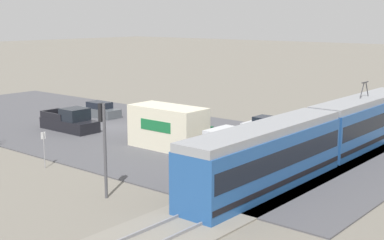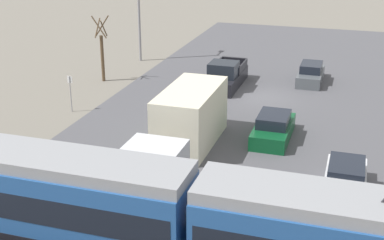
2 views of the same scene
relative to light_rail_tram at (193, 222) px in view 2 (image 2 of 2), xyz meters
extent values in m
plane|color=slate|center=(1.25, -19.09, -1.79)|extent=(320.00, 320.00, 0.00)
cube|color=#4C4C51|center=(1.25, -19.09, -1.75)|extent=(19.16, 49.94, 0.08)
cube|color=#235193|center=(6.66, 0.00, -0.17)|extent=(12.97, 2.55, 3.08)
cube|color=black|center=(6.66, 0.00, 0.20)|extent=(12.58, 2.58, 1.03)
cube|color=black|center=(6.66, 0.00, -1.12)|extent=(12.84, 2.59, 0.29)
cube|color=gray|center=(6.66, 0.00, 1.60)|extent=(12.97, 2.34, 0.44)
cube|color=silver|center=(3.35, -4.74, -0.68)|extent=(2.59, 2.68, 2.07)
cube|color=beige|center=(3.35, -10.27, -0.19)|extent=(2.59, 5.69, 3.04)
cube|color=#196B38|center=(4.66, -10.27, 0.11)|extent=(0.02, 2.85, 0.76)
cube|color=black|center=(4.04, -20.77, -1.25)|extent=(2.09, 5.43, 0.93)
cube|color=black|center=(4.04, -20.01, -0.28)|extent=(1.92, 1.85, 1.00)
cube|color=black|center=(5.01, -21.91, -0.51)|extent=(0.13, 2.72, 0.54)
cube|color=black|center=(3.08, -21.91, -0.51)|extent=(0.13, 2.72, 0.54)
cube|color=black|center=(4.04, -23.38, -0.51)|extent=(1.92, 0.22, 0.54)
cube|color=red|center=(4.86, -23.46, -0.97)|extent=(0.14, 0.04, 0.18)
cube|color=#4C5156|center=(-1.66, -23.63, -1.30)|extent=(1.70, 4.30, 0.81)
cube|color=black|center=(-1.66, -23.63, -0.60)|extent=(1.47, 2.24, 0.60)
cube|color=silver|center=(-4.84, -6.90, -1.28)|extent=(1.77, 4.31, 0.86)
cube|color=black|center=(-4.84, -6.90, -0.54)|extent=(1.52, 2.24, 0.63)
cube|color=#0C4723|center=(-0.79, -12.20, -1.30)|extent=(1.89, 4.33, 0.82)
cube|color=black|center=(-0.79, -12.20, -0.59)|extent=(1.62, 2.25, 0.60)
cylinder|color=brown|center=(13.11, -19.49, -0.08)|extent=(0.24, 0.24, 3.42)
cylinder|color=brown|center=(13.36, -19.49, 2.17)|extent=(0.09, 0.96, 1.31)
cylinder|color=brown|center=(13.11, -19.24, 2.29)|extent=(1.15, 0.09, 1.59)
cylinder|color=brown|center=(12.86, -19.49, 2.17)|extent=(0.09, 0.96, 1.31)
cylinder|color=brown|center=(13.11, -19.74, 2.29)|extent=(1.15, 0.09, 1.59)
cylinder|color=gray|center=(12.78, -25.84, 2.88)|extent=(0.20, 0.20, 9.34)
cylinder|color=gray|center=(12.03, -12.84, -0.63)|extent=(0.06, 0.06, 2.32)
cube|color=white|center=(12.03, -12.87, 0.31)|extent=(0.32, 0.02, 0.44)
cube|color=red|center=(12.03, -12.88, 0.31)|extent=(0.31, 0.01, 0.10)
camera|label=1|loc=(31.01, 15.06, 7.55)|focal=50.00mm
camera|label=2|loc=(-4.71, 15.06, 9.85)|focal=50.00mm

